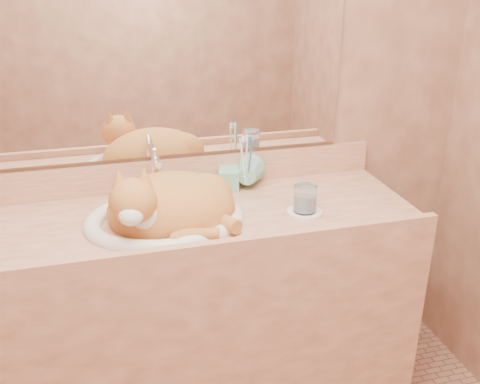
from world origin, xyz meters
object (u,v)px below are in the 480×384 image
object	(u,v)px
soap_dispenser	(229,171)
water_glass	(305,199)
vanity_counter	(192,317)
toothbrush_cup	(247,178)
sink_basin	(164,199)
cat	(168,203)

from	to	relation	value
soap_dispenser	water_glass	world-z (taller)	soap_dispenser
vanity_counter	toothbrush_cup	world-z (taller)	toothbrush_cup
vanity_counter	toothbrush_cup	size ratio (longest dim) A/B	13.51
sink_basin	toothbrush_cup	xyz separation A→B (m)	(0.34, 0.18, -0.03)
soap_dispenser	vanity_counter	bearing A→B (deg)	-123.71
toothbrush_cup	water_glass	size ratio (longest dim) A/B	1.25
vanity_counter	soap_dispenser	world-z (taller)	soap_dispenser
soap_dispenser	water_glass	xyz separation A→B (m)	(0.21, -0.25, -0.03)
vanity_counter	toothbrush_cup	bearing A→B (deg)	31.36
water_glass	toothbrush_cup	bearing A→B (deg)	120.73
cat	soap_dispenser	world-z (taller)	cat
cat	toothbrush_cup	world-z (taller)	cat
toothbrush_cup	water_glass	distance (m)	0.28
soap_dispenser	water_glass	distance (m)	0.33
cat	toothbrush_cup	bearing A→B (deg)	34.73
vanity_counter	cat	xyz separation A→B (m)	(-0.07, -0.04, 0.50)
sink_basin	soap_dispenser	size ratio (longest dim) A/B	3.04
vanity_counter	cat	world-z (taller)	cat
sink_basin	cat	distance (m)	0.02
vanity_counter	water_glass	bearing A→B (deg)	-12.17
vanity_counter	sink_basin	xyz separation A→B (m)	(-0.08, -0.02, 0.51)
sink_basin	water_glass	bearing A→B (deg)	-13.78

